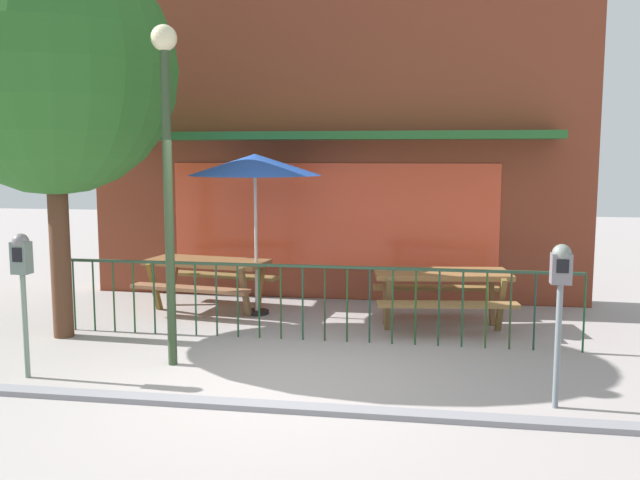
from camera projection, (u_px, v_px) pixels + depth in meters
name	position (u px, v px, depth m)	size (l,w,h in m)	color
ground	(274.00, 381.00, 7.13)	(40.00, 40.00, 0.00)	#A09694
pub_storefront	(334.00, 125.00, 11.06)	(8.09, 1.30, 5.67)	#532010
patio_fence_front	(303.00, 289.00, 8.64)	(6.82, 0.04, 0.97)	#294530
picnic_table_left	(207.00, 271.00, 10.27)	(1.98, 1.61, 0.79)	brown
picnic_table_right	(442.00, 283.00, 9.27)	(1.96, 1.59, 0.79)	brown
patio_umbrella	(255.00, 166.00, 9.86)	(1.92, 1.92, 2.35)	black
parking_meter_near	(560.00, 282.00, 6.25)	(0.18, 0.17, 1.54)	slate
parking_meter_far	(22.00, 267.00, 7.11)	(0.18, 0.17, 1.54)	slate
street_tree	(51.00, 70.00, 8.46)	(3.11, 3.11, 4.94)	#513120
street_lamp	(167.00, 145.00, 7.40)	(0.28, 0.28, 3.71)	#2F4327
curb_edge	(255.00, 408.00, 6.38)	(11.32, 0.20, 0.11)	gray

